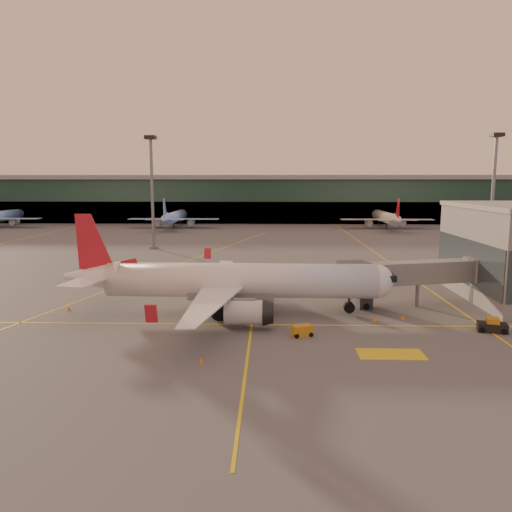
{
  "coord_description": "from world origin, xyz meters",
  "views": [
    {
      "loc": [
        7.0,
        -47.76,
        15.62
      ],
      "look_at": [
        4.97,
        22.2,
        5.0
      ],
      "focal_mm": 35.0,
      "sensor_mm": 36.0,
      "label": 1
    }
  ],
  "objects_px": {
    "catering_truck": "(234,281)",
    "main_airplane": "(230,282)",
    "gpu_cart": "(302,331)",
    "pushback_tug": "(492,326)"
  },
  "relations": [
    {
      "from": "pushback_tug",
      "to": "gpu_cart",
      "type": "bearing_deg",
      "value": -158.94
    },
    {
      "from": "catering_truck",
      "to": "gpu_cart",
      "type": "height_order",
      "value": "catering_truck"
    },
    {
      "from": "main_airplane",
      "to": "catering_truck",
      "type": "xyz_separation_m",
      "value": [
        0.06,
        5.97,
        -1.12
      ]
    },
    {
      "from": "catering_truck",
      "to": "pushback_tug",
      "type": "xyz_separation_m",
      "value": [
        27.85,
        -12.36,
        -2.1
      ]
    },
    {
      "from": "catering_truck",
      "to": "main_airplane",
      "type": "bearing_deg",
      "value": -76.92
    },
    {
      "from": "main_airplane",
      "to": "pushback_tug",
      "type": "height_order",
      "value": "main_airplane"
    },
    {
      "from": "gpu_cart",
      "to": "pushback_tug",
      "type": "distance_m",
      "value": 20.04
    },
    {
      "from": "main_airplane",
      "to": "gpu_cart",
      "type": "xyz_separation_m",
      "value": [
        7.98,
        -8.5,
        -3.26
      ]
    },
    {
      "from": "gpu_cart",
      "to": "catering_truck",
      "type": "bearing_deg",
      "value": 99.08
    },
    {
      "from": "main_airplane",
      "to": "gpu_cart",
      "type": "bearing_deg",
      "value": -46.17
    }
  ]
}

